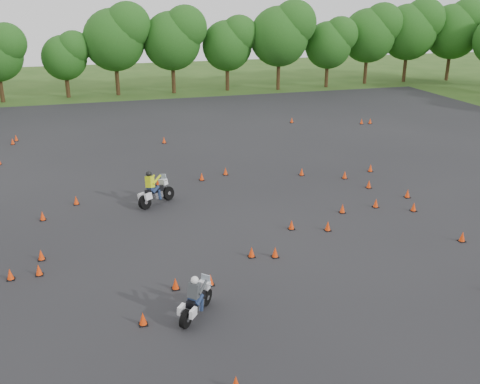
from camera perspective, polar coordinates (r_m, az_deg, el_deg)
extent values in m
plane|color=#2D5119|center=(23.85, 2.69, -5.92)|extent=(140.00, 140.00, 0.00)
plane|color=black|center=(29.11, -1.10, -0.89)|extent=(62.00, 62.00, 0.00)
cone|color=#EF3B0A|center=(31.77, 13.59, 0.81)|extent=(0.26, 0.26, 0.45)
cone|color=#EF3B0A|center=(27.88, 10.87, -1.75)|extent=(0.26, 0.26, 0.45)
cone|color=#EF3B0A|center=(29.77, -17.08, -0.87)|extent=(0.26, 0.26, 0.45)
cone|color=#EF3B0A|center=(43.50, -23.10, 4.98)|extent=(0.26, 0.26, 0.45)
cone|color=#EF3B0A|center=(47.71, 12.85, 7.35)|extent=(0.26, 0.26, 0.45)
cone|color=#EF3B0A|center=(31.75, -8.72, 1.14)|extent=(0.26, 0.26, 0.45)
cone|color=#EF3B0A|center=(28.25, -20.32, -2.41)|extent=(0.26, 0.26, 0.45)
cone|color=#EF3B0A|center=(23.03, -23.32, -8.08)|extent=(0.26, 0.26, 0.45)
cone|color=#EF3B0A|center=(29.02, 18.04, -1.53)|extent=(0.26, 0.26, 0.45)
cone|color=#EF3B0A|center=(44.46, -22.78, 5.33)|extent=(0.26, 0.26, 0.45)
cone|color=#EF3B0A|center=(18.86, -10.31, -13.18)|extent=(0.26, 0.26, 0.45)
cone|color=#EF3B0A|center=(28.98, 14.29, -1.17)|extent=(0.26, 0.26, 0.45)
cone|color=#EF3B0A|center=(22.95, -20.67, -7.80)|extent=(0.26, 0.26, 0.45)
cone|color=#EF3B0A|center=(48.01, 13.71, 7.36)|extent=(0.26, 0.26, 0.45)
cone|color=#EF3B0A|center=(16.02, -0.45, -19.75)|extent=(0.26, 0.26, 0.45)
cone|color=#EF3B0A|center=(25.61, 5.52, -3.51)|extent=(0.26, 0.26, 0.45)
cone|color=#EF3B0A|center=(22.93, 3.76, -6.44)|extent=(0.26, 0.26, 0.45)
cone|color=#EF3B0A|center=(34.77, 13.75, 2.49)|extent=(0.26, 0.26, 0.45)
cone|color=#EF3B0A|center=(33.10, 11.11, 1.79)|extent=(0.26, 0.26, 0.45)
cone|color=#EF3B0A|center=(32.25, -4.11, 1.64)|extent=(0.26, 0.26, 0.45)
cone|color=#EF3B0A|center=(26.28, 22.63, -4.44)|extent=(0.26, 0.26, 0.45)
cone|color=#EF3B0A|center=(25.70, 9.35, -3.61)|extent=(0.26, 0.26, 0.45)
cone|color=#EF3B0A|center=(33.28, 6.60, 2.15)|extent=(0.26, 0.26, 0.45)
cone|color=#EF3B0A|center=(24.16, -20.45, -6.32)|extent=(0.26, 0.26, 0.45)
cone|color=#EF3B0A|center=(40.81, -8.11, 5.49)|extent=(0.26, 0.26, 0.45)
cone|color=#EF3B0A|center=(20.71, -6.91, -9.69)|extent=(0.26, 0.26, 0.45)
cone|color=#EF3B0A|center=(30.85, 17.44, -0.16)|extent=(0.26, 0.26, 0.45)
cone|color=#EF3B0A|center=(20.86, -3.19, -9.33)|extent=(0.26, 0.26, 0.45)
cone|color=#EF3B0A|center=(47.21, 5.55, 7.62)|extent=(0.26, 0.26, 0.45)
cone|color=#EF3B0A|center=(33.17, -1.56, 2.22)|extent=(0.26, 0.26, 0.45)
cone|color=#EF3B0A|center=(22.90, 1.24, -6.43)|extent=(0.26, 0.26, 0.45)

